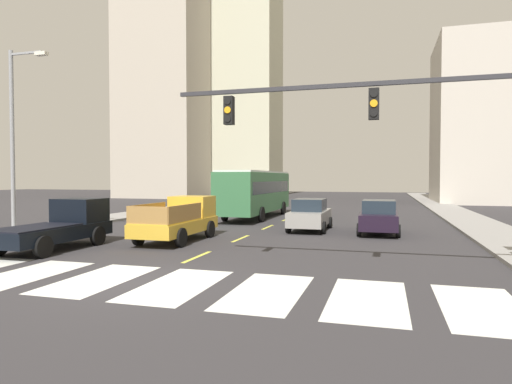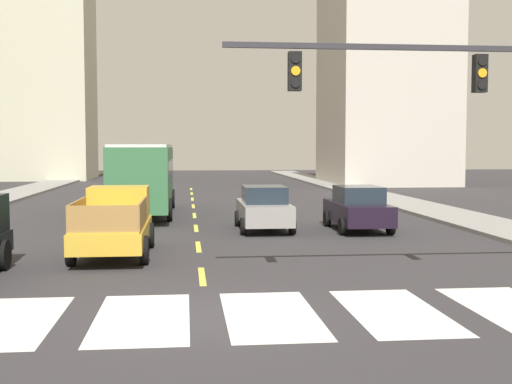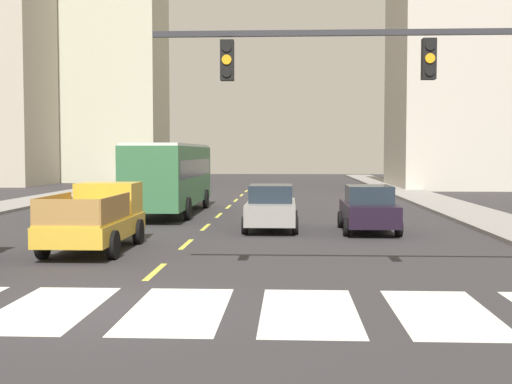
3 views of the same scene
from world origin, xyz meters
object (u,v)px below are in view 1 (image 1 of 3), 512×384
(city_bus, at_px, (256,190))
(traffic_signal_gantry, at_px, (422,124))
(sedan_mid, at_px, (379,217))
(pickup_dark, at_px, (61,225))
(sedan_near_right, at_px, (310,215))
(pickup_stakebed, at_px, (181,219))
(streetlight_left, at_px, (15,134))

(city_bus, height_order, traffic_signal_gantry, traffic_signal_gantry)
(sedan_mid, relative_size, traffic_signal_gantry, 0.42)
(pickup_dark, relative_size, sedan_mid, 1.18)
(sedan_mid, distance_m, traffic_signal_gantry, 11.33)
(traffic_signal_gantry, bearing_deg, sedan_near_right, 113.24)
(sedan_near_right, relative_size, traffic_signal_gantry, 0.42)
(pickup_stakebed, relative_size, city_bus, 0.48)
(pickup_stakebed, relative_size, pickup_dark, 1.00)
(sedan_near_right, distance_m, traffic_signal_gantry, 12.62)
(sedan_mid, height_order, streetlight_left, streetlight_left)
(traffic_signal_gantry, bearing_deg, sedan_mid, 96.39)
(pickup_stakebed, relative_size, sedan_near_right, 1.18)
(pickup_stakebed, distance_m, city_bus, 11.80)
(sedan_near_right, bearing_deg, pickup_stakebed, -134.17)
(city_bus, bearing_deg, sedan_mid, -38.35)
(sedan_near_right, relative_size, streetlight_left, 0.49)
(traffic_signal_gantry, distance_m, streetlight_left, 18.83)
(sedan_near_right, height_order, traffic_signal_gantry, traffic_signal_gantry)
(pickup_stakebed, relative_size, sedan_mid, 1.18)
(pickup_stakebed, xyz_separation_m, streetlight_left, (-8.28, -1.06, 4.03))
(sedan_mid, height_order, traffic_signal_gantry, traffic_signal_gantry)
(pickup_stakebed, xyz_separation_m, traffic_signal_gantry, (9.90, -5.93, 3.32))
(traffic_signal_gantry, bearing_deg, city_bus, 118.85)
(city_bus, relative_size, streetlight_left, 1.20)
(city_bus, distance_m, sedan_mid, 11.06)
(sedan_mid, relative_size, streetlight_left, 0.49)
(pickup_stakebed, distance_m, sedan_mid, 9.94)
(city_bus, height_order, streetlight_left, streetlight_left)
(pickup_dark, bearing_deg, pickup_stakebed, 41.70)
(traffic_signal_gantry, xyz_separation_m, streetlight_left, (-18.18, 4.87, 0.71))
(sedan_mid, xyz_separation_m, sedan_near_right, (-3.59, 0.42, 0.00))
(sedan_mid, bearing_deg, city_bus, 138.18)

